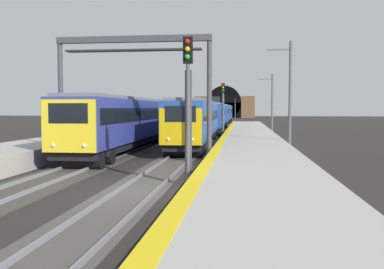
{
  "coord_description": "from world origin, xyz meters",
  "views": [
    {
      "loc": [
        -15.43,
        -3.9,
        3.2
      ],
      "look_at": [
        14.23,
        -0.3,
        1.34
      ],
      "focal_mm": 39.28,
      "sensor_mm": 36.0,
      "label": 1
    }
  ],
  "objects_px": {
    "train_adjacent_platform": "(173,116)",
    "overhead_signal_gantry": "(133,67)",
    "railway_signal_mid": "(223,105)",
    "train_main_approaching": "(218,115)",
    "catenary_mast_far": "(272,104)",
    "railway_signal_near": "(188,98)",
    "railway_signal_far": "(235,107)",
    "catenary_mast_near": "(290,96)"
  },
  "relations": [
    {
      "from": "railway_signal_near",
      "to": "railway_signal_far",
      "type": "distance_m",
      "value": 102.81
    },
    {
      "from": "train_adjacent_platform",
      "to": "railway_signal_far",
      "type": "height_order",
      "value": "railway_signal_far"
    },
    {
      "from": "train_main_approaching",
      "to": "railway_signal_mid",
      "type": "height_order",
      "value": "railway_signal_mid"
    },
    {
      "from": "train_adjacent_platform",
      "to": "overhead_signal_gantry",
      "type": "distance_m",
      "value": 28.34
    },
    {
      "from": "railway_signal_far",
      "to": "overhead_signal_gantry",
      "type": "height_order",
      "value": "overhead_signal_gantry"
    },
    {
      "from": "train_adjacent_platform",
      "to": "railway_signal_near",
      "type": "distance_m",
      "value": 35.53
    },
    {
      "from": "train_adjacent_platform",
      "to": "railway_signal_far",
      "type": "bearing_deg",
      "value": 174.38
    },
    {
      "from": "train_main_approaching",
      "to": "catenary_mast_far",
      "type": "xyz_separation_m",
      "value": [
        -18.39,
        -7.15,
        1.43
      ]
    },
    {
      "from": "train_adjacent_platform",
      "to": "catenary_mast_far",
      "type": "height_order",
      "value": "catenary_mast_far"
    },
    {
      "from": "railway_signal_near",
      "to": "overhead_signal_gantry",
      "type": "bearing_deg",
      "value": -149.43
    },
    {
      "from": "catenary_mast_near",
      "to": "catenary_mast_far",
      "type": "bearing_deg",
      "value": 0.01
    },
    {
      "from": "railway_signal_far",
      "to": "overhead_signal_gantry",
      "type": "xyz_separation_m",
      "value": [
        -95.94,
        4.05,
        1.94
      ]
    },
    {
      "from": "catenary_mast_near",
      "to": "railway_signal_far",
      "type": "bearing_deg",
      "value": 3.48
    },
    {
      "from": "railway_signal_near",
      "to": "catenary_mast_far",
      "type": "bearing_deg",
      "value": 170.21
    },
    {
      "from": "train_adjacent_platform",
      "to": "railway_signal_mid",
      "type": "bearing_deg",
      "value": 50.68
    },
    {
      "from": "catenary_mast_far",
      "to": "railway_signal_near",
      "type": "bearing_deg",
      "value": 170.21
    },
    {
      "from": "train_adjacent_platform",
      "to": "overhead_signal_gantry",
      "type": "relative_size",
      "value": 7.09
    },
    {
      "from": "railway_signal_mid",
      "to": "train_main_approaching",
      "type": "bearing_deg",
      "value": -175.14
    },
    {
      "from": "railway_signal_mid",
      "to": "catenary_mast_near",
      "type": "distance_m",
      "value": 17.2
    },
    {
      "from": "railway_signal_mid",
      "to": "catenary_mast_near",
      "type": "bearing_deg",
      "value": 18.46
    },
    {
      "from": "train_adjacent_platform",
      "to": "catenary_mast_near",
      "type": "distance_m",
      "value": 24.6
    },
    {
      "from": "overhead_signal_gantry",
      "to": "catenary_mast_far",
      "type": "bearing_deg",
      "value": -21.06
    },
    {
      "from": "railway_signal_mid",
      "to": "catenary_mast_far",
      "type": "distance_m",
      "value": 5.72
    },
    {
      "from": "overhead_signal_gantry",
      "to": "catenary_mast_near",
      "type": "relative_size",
      "value": 1.14
    },
    {
      "from": "train_adjacent_platform",
      "to": "train_main_approaching",
      "type": "bearing_deg",
      "value": 162.41
    },
    {
      "from": "catenary_mast_far",
      "to": "overhead_signal_gantry",
      "type": "bearing_deg",
      "value": 158.94
    },
    {
      "from": "train_main_approaching",
      "to": "railway_signal_far",
      "type": "bearing_deg",
      "value": 177.31
    },
    {
      "from": "catenary_mast_near",
      "to": "catenary_mast_far",
      "type": "relative_size",
      "value": 1.11
    },
    {
      "from": "railway_signal_far",
      "to": "catenary_mast_far",
      "type": "xyz_separation_m",
      "value": [
        -71.29,
        -5.44,
        0.05
      ]
    },
    {
      "from": "train_main_approaching",
      "to": "overhead_signal_gantry",
      "type": "relative_size",
      "value": 9.22
    },
    {
      "from": "railway_signal_near",
      "to": "train_main_approaching",
      "type": "bearing_deg",
      "value": -178.03
    },
    {
      "from": "train_main_approaching",
      "to": "train_adjacent_platform",
      "type": "xyz_separation_m",
      "value": [
        -14.98,
        4.68,
        0.1
      ]
    },
    {
      "from": "train_main_approaching",
      "to": "railway_signal_near",
      "type": "height_order",
      "value": "railway_signal_near"
    },
    {
      "from": "train_adjacent_platform",
      "to": "catenary_mast_far",
      "type": "xyz_separation_m",
      "value": [
        -3.41,
        -11.83,
        1.33
      ]
    },
    {
      "from": "railway_signal_near",
      "to": "railway_signal_far",
      "type": "height_order",
      "value": "railway_signal_near"
    },
    {
      "from": "railway_signal_near",
      "to": "catenary_mast_near",
      "type": "height_order",
      "value": "catenary_mast_near"
    },
    {
      "from": "train_adjacent_platform",
      "to": "railway_signal_mid",
      "type": "relative_size",
      "value": 10.68
    },
    {
      "from": "railway_signal_near",
      "to": "catenary_mast_far",
      "type": "relative_size",
      "value": 0.85
    },
    {
      "from": "train_main_approaching",
      "to": "railway_signal_mid",
      "type": "bearing_deg",
      "value": 4.02
    },
    {
      "from": "railway_signal_mid",
      "to": "catenary_mast_far",
      "type": "relative_size",
      "value": 0.84
    },
    {
      "from": "train_main_approaching",
      "to": "train_adjacent_platform",
      "type": "bearing_deg",
      "value": -18.18
    },
    {
      "from": "railway_signal_far",
      "to": "catenary_mast_far",
      "type": "relative_size",
      "value": 0.85
    }
  ]
}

